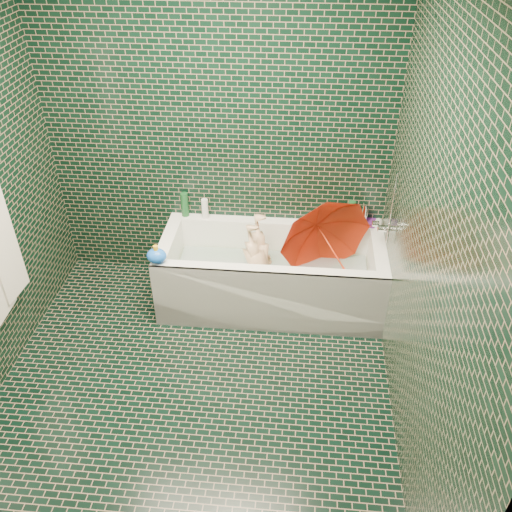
# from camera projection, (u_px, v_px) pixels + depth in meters

# --- Properties ---
(floor) EXTENTS (2.80, 2.80, 0.00)m
(floor) POSITION_uv_depth(u_px,v_px,m) (192.00, 395.00, 3.58)
(floor) COLOR black
(floor) RESTS_ON ground
(wall_back) EXTENTS (2.80, 0.00, 2.80)m
(wall_back) POSITION_uv_depth(u_px,v_px,m) (217.00, 133.00, 3.99)
(wall_back) COLOR black
(wall_back) RESTS_ON floor
(wall_front) EXTENTS (2.80, 0.00, 2.80)m
(wall_front) POSITION_uv_depth(u_px,v_px,m) (83.00, 479.00, 1.72)
(wall_front) COLOR black
(wall_front) RESTS_ON floor
(wall_right) EXTENTS (0.00, 2.80, 2.80)m
(wall_right) POSITION_uv_depth(u_px,v_px,m) (427.00, 251.00, 2.76)
(wall_right) COLOR black
(wall_right) RESTS_ON floor
(bathtub) EXTENTS (1.70, 0.75, 0.55)m
(bathtub) POSITION_uv_depth(u_px,v_px,m) (271.00, 280.00, 4.24)
(bathtub) COLOR white
(bathtub) RESTS_ON floor
(bath_mat) EXTENTS (1.35, 0.47, 0.01)m
(bath_mat) POSITION_uv_depth(u_px,v_px,m) (271.00, 284.00, 4.29)
(bath_mat) COLOR green
(bath_mat) RESTS_ON bathtub
(water) EXTENTS (1.48, 0.53, 0.00)m
(water) POSITION_uv_depth(u_px,v_px,m) (272.00, 270.00, 4.21)
(water) COLOR silver
(water) RESTS_ON bathtub
(faucet) EXTENTS (0.18, 0.19, 0.55)m
(faucet) POSITION_uv_depth(u_px,v_px,m) (386.00, 224.00, 3.86)
(faucet) COLOR silver
(faucet) RESTS_ON wall_right
(child) EXTENTS (0.95, 0.60, 0.29)m
(child) POSITION_uv_depth(u_px,v_px,m) (259.00, 270.00, 4.19)
(child) COLOR tan
(child) RESTS_ON bathtub
(umbrella) EXTENTS (1.08, 1.01, 0.96)m
(umbrella) POSITION_uv_depth(u_px,v_px,m) (331.00, 248.00, 4.01)
(umbrella) COLOR red
(umbrella) RESTS_ON bathtub
(soap_bottle_a) EXTENTS (0.11, 0.11, 0.23)m
(soap_bottle_a) POSITION_uv_depth(u_px,v_px,m) (376.00, 228.00, 4.24)
(soap_bottle_a) COLOR white
(soap_bottle_a) RESTS_ON bathtub
(soap_bottle_b) EXTENTS (0.09, 0.10, 0.18)m
(soap_bottle_b) POSITION_uv_depth(u_px,v_px,m) (369.00, 228.00, 4.24)
(soap_bottle_b) COLOR #5E217C
(soap_bottle_b) RESTS_ON bathtub
(soap_bottle_c) EXTENTS (0.14, 0.14, 0.17)m
(soap_bottle_c) POSITION_uv_depth(u_px,v_px,m) (356.00, 225.00, 4.28)
(soap_bottle_c) COLOR #154920
(soap_bottle_c) RESTS_ON bathtub
(bottle_right_tall) EXTENTS (0.07, 0.07, 0.21)m
(bottle_right_tall) POSITION_uv_depth(u_px,v_px,m) (351.00, 213.00, 4.21)
(bottle_right_tall) COLOR #154920
(bottle_right_tall) RESTS_ON bathtub
(bottle_right_pump) EXTENTS (0.05, 0.05, 0.19)m
(bottle_right_pump) POSITION_uv_depth(u_px,v_px,m) (364.00, 215.00, 4.21)
(bottle_right_pump) COLOR silver
(bottle_right_pump) RESTS_ON bathtub
(bottle_left_tall) EXTENTS (0.08, 0.08, 0.20)m
(bottle_left_tall) POSITION_uv_depth(u_px,v_px,m) (185.00, 205.00, 4.33)
(bottle_left_tall) COLOR #154920
(bottle_left_tall) RESTS_ON bathtub
(bottle_left_short) EXTENTS (0.07, 0.07, 0.17)m
(bottle_left_short) POSITION_uv_depth(u_px,v_px,m) (205.00, 209.00, 4.31)
(bottle_left_short) COLOR white
(bottle_left_short) RESTS_ON bathtub
(rubber_duck) EXTENTS (0.10, 0.07, 0.08)m
(rubber_duck) POSITION_uv_depth(u_px,v_px,m) (335.00, 220.00, 4.26)
(rubber_duck) COLOR gold
(rubber_duck) RESTS_ON bathtub
(bath_toy) EXTENTS (0.16, 0.14, 0.14)m
(bath_toy) POSITION_uv_depth(u_px,v_px,m) (157.00, 256.00, 3.83)
(bath_toy) COLOR blue
(bath_toy) RESTS_ON bathtub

